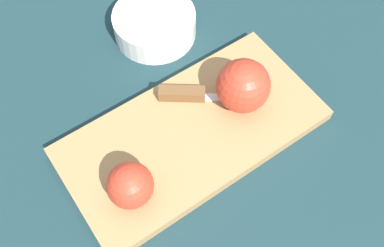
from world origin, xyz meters
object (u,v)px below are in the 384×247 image
knife (188,94)px  bowl (155,23)px  apple_half_left (130,185)px  apple_half_right (243,86)px

knife → bowl: bearing=112.9°
apple_half_left → apple_half_right: (0.23, -0.01, 0.01)m
apple_half_left → bowl: bearing=58.2°
knife → apple_half_left: bearing=-113.2°
apple_half_right → bowl: size_ratio=0.58×
bowl → knife: bearing=-114.5°
apple_half_left → bowl: 0.33m
apple_half_left → knife: 0.19m
apple_half_left → knife: bearing=36.3°
apple_half_right → knife: size_ratio=0.63×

